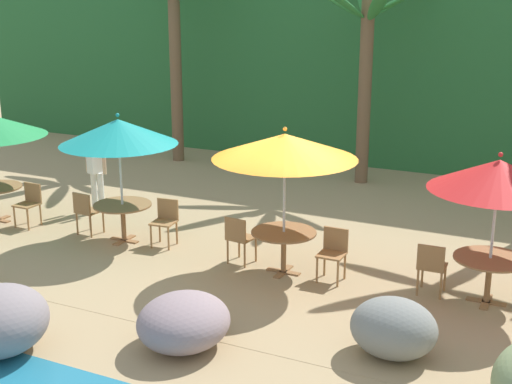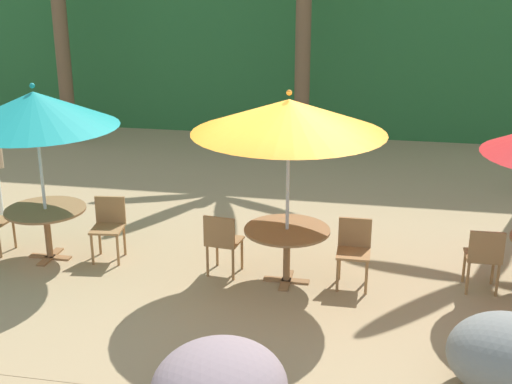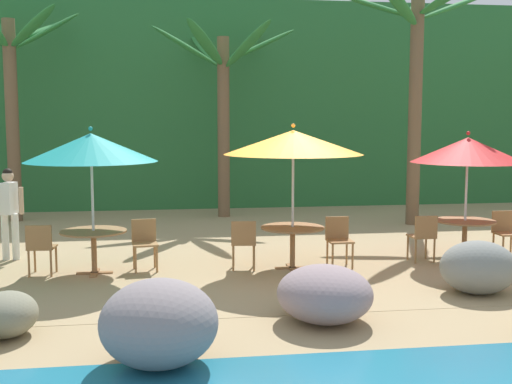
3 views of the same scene
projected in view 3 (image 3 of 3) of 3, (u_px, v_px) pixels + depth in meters
ground_plane at (288, 269)px, 11.14m from camera, size 120.00×120.00×0.00m
terrace_deck at (288, 269)px, 11.14m from camera, size 18.00×5.20×0.01m
foliage_backdrop at (232, 106)px, 19.66m from camera, size 28.00×2.40×6.00m
rock_seawall at (447, 292)px, 8.17m from camera, size 15.36×3.32×0.97m
umbrella_teal at (91, 148)px, 10.58m from camera, size 2.18×2.18×2.47m
dining_table_teal at (94, 238)px, 10.75m from camera, size 1.10×1.10×0.74m
chair_teal_seaward at (145, 240)px, 11.07m from camera, size 0.47×0.47×0.87m
chair_teal_inland at (41, 246)px, 10.61m from camera, size 0.45×0.46×0.87m
umbrella_orange at (293, 142)px, 10.94m from camera, size 2.39×2.39×2.52m
dining_table_orange at (293, 234)px, 11.12m from camera, size 1.10×1.10×0.74m
chair_orange_seaward at (339, 237)px, 11.35m from camera, size 0.42×0.43×0.87m
chair_orange_inland at (244, 241)px, 11.02m from camera, size 0.47×0.48×0.87m
umbrella_red at (468, 150)px, 11.69m from camera, size 2.05×2.05×2.38m
dining_table_red at (465, 227)px, 11.85m from camera, size 1.10×1.10×0.74m
chair_red_seaward at (505, 230)px, 12.06m from camera, size 0.42×0.43×0.87m
chair_red_inland at (423, 235)px, 11.63m from camera, size 0.43×0.44×0.87m
palm_tree_nearest at (10, 74)px, 16.06m from camera, size 3.48×3.40×5.32m
palm_tree_second at (224, 86)px, 16.84m from camera, size 3.78×3.47×5.01m
palm_tree_third at (416, 68)px, 15.51m from camera, size 3.62×3.64×5.74m
waiter_in_white at (9, 207)px, 11.79m from camera, size 0.52×0.38×1.70m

